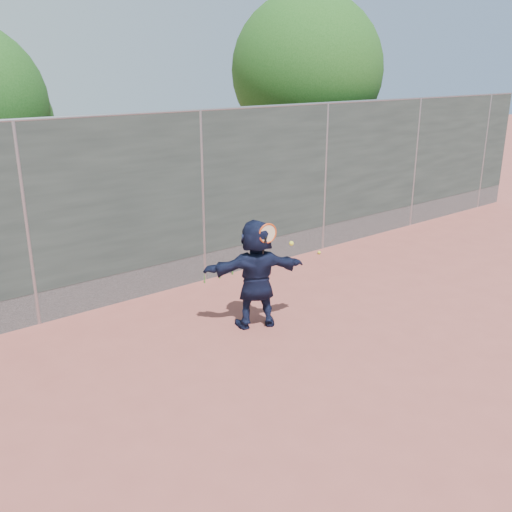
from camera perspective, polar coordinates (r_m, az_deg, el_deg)
ground at (r=7.99m, az=9.16°, el=-9.32°), size 80.00×80.00×0.00m
player at (r=8.31m, az=0.00°, el=-1.78°), size 1.58×1.06×1.63m
ball_ground at (r=11.84m, az=6.34°, el=0.35°), size 0.07×0.07×0.07m
fence at (r=9.97m, az=-5.38°, el=6.17°), size 20.00×0.06×3.03m
swing_action at (r=8.01m, az=1.40°, el=2.04°), size 0.55×0.21×0.51m
tree_right at (r=14.45m, az=5.51°, el=17.59°), size 3.78×3.60×5.39m
weed_clump at (r=10.44m, az=-3.45°, el=-1.49°), size 0.68×0.07×0.30m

